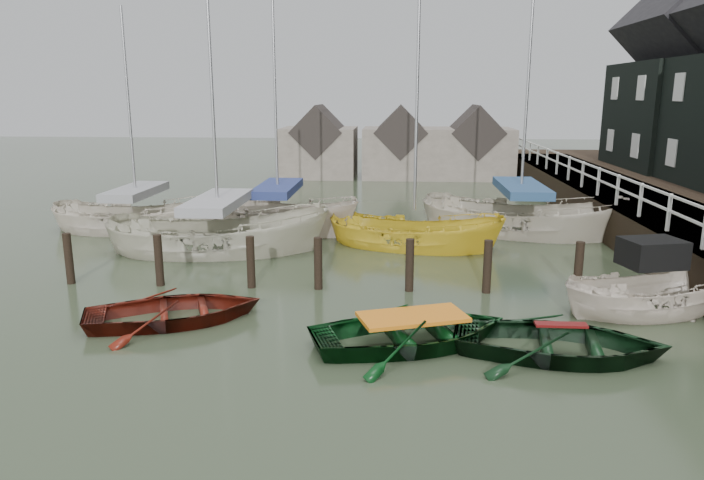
# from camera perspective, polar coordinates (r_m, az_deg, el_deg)

# --- Properties ---
(ground) EXTENTS (120.00, 120.00, 0.00)m
(ground) POSITION_cam_1_polar(r_m,az_deg,el_deg) (13.78, 0.37, -8.35)
(ground) COLOR #2C3824
(ground) RESTS_ON ground
(pier) EXTENTS (3.04, 32.00, 2.70)m
(pier) POSITION_cam_1_polar(r_m,az_deg,el_deg) (24.76, 24.50, 1.88)
(pier) COLOR black
(pier) RESTS_ON ground
(mooring_pilings) EXTENTS (13.72, 0.22, 1.80)m
(mooring_pilings) POSITION_cam_1_polar(r_m,az_deg,el_deg) (16.56, -2.79, -2.81)
(mooring_pilings) COLOR black
(mooring_pilings) RESTS_ON ground
(far_sheds) EXTENTS (14.00, 4.08, 4.39)m
(far_sheds) POSITION_cam_1_polar(r_m,az_deg,el_deg) (38.93, 4.17, 8.45)
(far_sheds) COLOR #665B51
(far_sheds) RESTS_ON ground
(rowboat_red) EXTENTS (4.66, 4.03, 0.81)m
(rowboat_red) POSITION_cam_1_polar(r_m,az_deg,el_deg) (14.93, -15.74, -7.14)
(rowboat_red) COLOR #50140B
(rowboat_red) RESTS_ON ground
(rowboat_green) EXTENTS (4.92, 4.19, 0.86)m
(rowboat_green) POSITION_cam_1_polar(r_m,az_deg,el_deg) (13.18, 5.47, -9.46)
(rowboat_green) COLOR black
(rowboat_green) RESTS_ON ground
(rowboat_dkgreen) EXTENTS (4.49, 3.50, 0.85)m
(rowboat_dkgreen) POSITION_cam_1_polar(r_m,az_deg,el_deg) (13.26, 18.26, -9.95)
(rowboat_dkgreen) COLOR black
(rowboat_dkgreen) RESTS_ON ground
(motorboat) EXTENTS (4.63, 2.68, 2.60)m
(motorboat) POSITION_cam_1_polar(r_m,az_deg,el_deg) (16.38, 25.39, -5.78)
(motorboat) COLOR beige
(motorboat) RESTS_ON ground
(sailboat_a) EXTENTS (7.49, 3.64, 10.63)m
(sailboat_a) POSITION_cam_1_polar(r_m,az_deg,el_deg) (20.96, -11.93, -0.90)
(sailboat_a) COLOR beige
(sailboat_a) RESTS_ON ground
(sailboat_b) EXTENTS (7.32, 5.15, 12.06)m
(sailboat_b) POSITION_cam_1_polar(r_m,az_deg,el_deg) (24.05, -6.68, 1.11)
(sailboat_b) COLOR beige
(sailboat_b) RESTS_ON ground
(sailboat_c) EXTENTS (6.39, 3.78, 11.16)m
(sailboat_c) POSITION_cam_1_polar(r_m,az_deg,el_deg) (21.26, 5.62, -0.59)
(sailboat_c) COLOR gold
(sailboat_c) RESTS_ON ground
(sailboat_d) EXTENTS (7.96, 5.25, 13.41)m
(sailboat_d) POSITION_cam_1_polar(r_m,az_deg,el_deg) (23.97, 14.91, 0.71)
(sailboat_d) COLOR beige
(sailboat_d) RESTS_ON ground
(sailboat_e) EXTENTS (6.55, 2.65, 9.30)m
(sailboat_e) POSITION_cam_1_polar(r_m,az_deg,el_deg) (24.99, -18.84, 0.93)
(sailboat_e) COLOR beige
(sailboat_e) RESTS_ON ground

